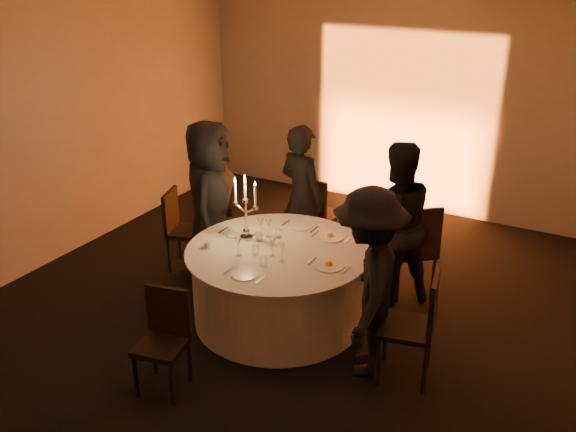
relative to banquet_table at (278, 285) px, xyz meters
The scene contains 31 objects.
floor 0.38m from the banquet_table, ahead, with size 7.00×7.00×0.00m, color black.
ceiling 2.62m from the banquet_table, ahead, with size 7.00×7.00×0.00m, color silver.
wall_back 3.67m from the banquet_table, 90.00° to the left, with size 7.00×7.00×0.00m, color #B0ACA3.
wall_left 3.20m from the banquet_table, behind, with size 7.00×7.00×0.00m, color #B0ACA3.
uplighter_fixture 3.22m from the banquet_table, 90.00° to the left, with size 0.25×0.12×0.10m, color black.
banquet_table is the anchor object (origin of this frame).
chair_left 1.62m from the banquet_table, 163.64° to the left, with size 0.51×0.51×0.93m.
chair_back_left 1.56m from the banquet_table, 102.25° to the left, with size 0.51×0.51×0.99m.
chair_back_right 1.50m from the banquet_table, 46.77° to the left, with size 0.65×0.65×1.05m.
chair_right 1.54m from the banquet_table, 10.37° to the right, with size 0.53×0.53×1.03m.
chair_front 1.41m from the banquet_table, 103.06° to the right, with size 0.46×0.46×0.89m.
guest_left 1.31m from the banquet_table, 157.82° to the left, with size 0.88×0.57×1.81m, color black.
guest_back_left 1.33m from the banquet_table, 107.26° to the left, with size 0.61×0.40×1.68m, color black.
guest_back_right 1.34m from the banquet_table, 47.88° to the left, with size 0.84×0.66×1.73m, color black.
guest_right 1.22m from the banquet_table, 17.58° to the right, with size 1.10×0.63×1.71m, color black.
plate_left 0.68m from the banquet_table, 167.62° to the left, with size 0.36×0.25×0.01m.
plate_back_left 0.71m from the banquet_table, 96.96° to the left, with size 0.36×0.26×0.01m.
plate_back_right 0.71m from the banquet_table, 56.22° to the left, with size 0.35×0.26×0.08m.
plate_right 0.71m from the banquet_table, ahead, with size 0.36×0.29×0.08m.
plate_front 0.71m from the banquet_table, 90.41° to the right, with size 0.36×0.25×0.01m.
coffee_cup 0.81m from the banquet_table, 155.34° to the right, with size 0.11×0.11×0.07m.
candelabra 0.75m from the banquet_table, 169.89° to the left, with size 0.29×0.14×0.68m.
wine_glass_a 0.58m from the banquet_table, 52.82° to the right, with size 0.07×0.07×0.19m.
wine_glass_b 0.54m from the banquet_table, 81.04° to the right, with size 0.07×0.07×0.19m.
wine_glass_c 0.65m from the banquet_table, 132.07° to the right, with size 0.07×0.07×0.19m.
wine_glass_d 0.61m from the banquet_table, 137.26° to the left, with size 0.07×0.07×0.19m.
wine_glass_e 0.64m from the banquet_table, 147.78° to the left, with size 0.07×0.07×0.19m.
tumbler_a 0.49m from the banquet_table, 125.32° to the right, with size 0.07×0.07×0.09m, color silver.
tumbler_b 0.51m from the banquet_table, 162.47° to the left, with size 0.07×0.07×0.09m, color silver.
tumbler_c 0.51m from the banquet_table, 118.50° to the left, with size 0.07×0.07×0.09m, color silver.
tumbler_d 0.56m from the banquet_table, 82.16° to the right, with size 0.07×0.07×0.09m, color silver.
Camera 1 is at (2.77, -4.83, 3.50)m, focal length 40.00 mm.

